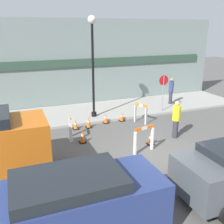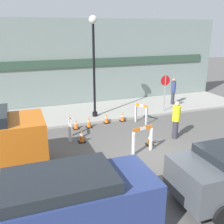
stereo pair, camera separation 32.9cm
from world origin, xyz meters
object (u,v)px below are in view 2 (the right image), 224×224
at_px(streetlamp_post, 94,54).
at_px(stop_sign, 165,87).
at_px(parked_car_0, 61,206).
at_px(person_pedestrian, 173,90).
at_px(person_worker, 176,119).

relative_size(streetlamp_post, stop_sign, 2.51).
bearing_deg(parked_car_0, person_pedestrian, 45.93).
height_order(stop_sign, person_worker, stop_sign).
xyz_separation_m(person_worker, parked_car_0, (-5.98, -4.44, 0.06)).
bearing_deg(person_worker, parked_car_0, 65.00).
relative_size(person_pedestrian, parked_car_0, 0.38).
bearing_deg(stop_sign, person_pedestrian, -139.37).
height_order(person_worker, person_pedestrian, person_pedestrian).
height_order(streetlamp_post, parked_car_0, streetlamp_post).
relative_size(stop_sign, person_pedestrian, 1.26).
xyz_separation_m(stop_sign, parked_car_0, (-7.47, -7.96, -0.56)).
bearing_deg(person_worker, stop_sign, -84.58).
height_order(person_pedestrian, parked_car_0, person_pedestrian).
xyz_separation_m(streetlamp_post, parked_car_0, (-3.30, -8.47, -2.58)).
bearing_deg(parked_car_0, person_worker, 36.61).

